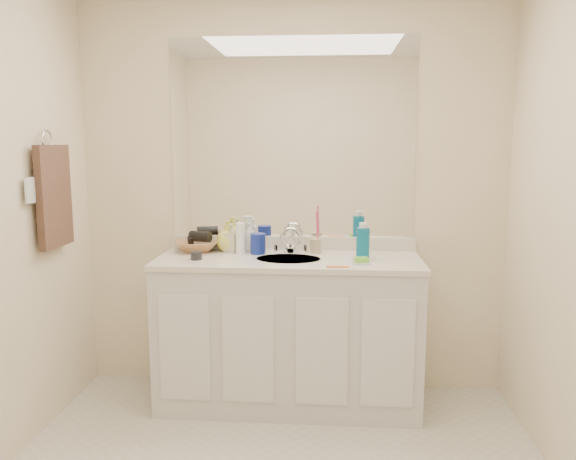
% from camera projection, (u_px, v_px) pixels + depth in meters
% --- Properties ---
extents(wall_back, '(2.60, 0.02, 2.40)m').
position_uv_depth(wall_back, '(292.00, 198.00, 3.45)').
color(wall_back, '#F8E6C2').
rests_on(wall_back, floor).
extents(wall_front, '(2.60, 0.02, 2.40)m').
position_uv_depth(wall_front, '(178.00, 358.00, 0.89)').
color(wall_front, '#F8E6C2').
rests_on(wall_front, floor).
extents(vanity_cabinet, '(1.50, 0.55, 0.85)m').
position_uv_depth(vanity_cabinet, '(289.00, 333.00, 3.30)').
color(vanity_cabinet, silver).
rests_on(vanity_cabinet, floor).
extents(countertop, '(1.52, 0.57, 0.03)m').
position_uv_depth(countertop, '(289.00, 260.00, 3.23)').
color(countertop, white).
rests_on(countertop, vanity_cabinet).
extents(backsplash, '(1.52, 0.03, 0.08)m').
position_uv_depth(backsplash, '(292.00, 243.00, 3.48)').
color(backsplash, silver).
rests_on(backsplash, countertop).
extents(sink_basin, '(0.37, 0.37, 0.02)m').
position_uv_depth(sink_basin, '(288.00, 261.00, 3.21)').
color(sink_basin, beige).
rests_on(sink_basin, countertop).
extents(faucet, '(0.02, 0.02, 0.11)m').
position_uv_depth(faucet, '(291.00, 243.00, 3.38)').
color(faucet, silver).
rests_on(faucet, countertop).
extents(mirror, '(1.48, 0.01, 1.20)m').
position_uv_depth(mirror, '(292.00, 139.00, 3.39)').
color(mirror, white).
rests_on(mirror, wall_back).
extents(blue_mug, '(0.12, 0.12, 0.12)m').
position_uv_depth(blue_mug, '(258.00, 244.00, 3.34)').
color(blue_mug, navy).
rests_on(blue_mug, countertop).
extents(tan_cup, '(0.08, 0.08, 0.09)m').
position_uv_depth(tan_cup, '(316.00, 246.00, 3.35)').
color(tan_cup, tan).
rests_on(tan_cup, countertop).
extents(toothbrush, '(0.02, 0.04, 0.21)m').
position_uv_depth(toothbrush, '(317.00, 229.00, 3.34)').
color(toothbrush, '#E73C72').
rests_on(toothbrush, tan_cup).
extents(mouthwash_bottle, '(0.08, 0.08, 0.18)m').
position_uv_depth(mouthwash_bottle, '(363.00, 244.00, 3.19)').
color(mouthwash_bottle, '#0B6389').
rests_on(mouthwash_bottle, countertop).
extents(soap_dish, '(0.10, 0.08, 0.01)m').
position_uv_depth(soap_dish, '(361.00, 263.00, 3.07)').
color(soap_dish, silver).
rests_on(soap_dish, countertop).
extents(green_soap, '(0.08, 0.07, 0.03)m').
position_uv_depth(green_soap, '(361.00, 260.00, 3.06)').
color(green_soap, '#75D634').
rests_on(green_soap, soap_dish).
extents(orange_comb, '(0.12, 0.03, 0.00)m').
position_uv_depth(orange_comb, '(338.00, 267.00, 2.99)').
color(orange_comb, orange).
rests_on(orange_comb, countertop).
extents(dark_jar, '(0.07, 0.07, 0.04)m').
position_uv_depth(dark_jar, '(196.00, 256.00, 3.18)').
color(dark_jar, black).
rests_on(dark_jar, countertop).
extents(extra_white_bottle, '(0.06, 0.06, 0.18)m').
position_uv_depth(extra_white_bottle, '(240.00, 238.00, 3.35)').
color(extra_white_bottle, white).
rests_on(extra_white_bottle, countertop).
extents(soap_bottle_white, '(0.07, 0.07, 0.18)m').
position_uv_depth(soap_bottle_white, '(250.00, 237.00, 3.41)').
color(soap_bottle_white, white).
rests_on(soap_bottle_white, countertop).
extents(soap_bottle_cream, '(0.10, 0.10, 0.17)m').
position_uv_depth(soap_bottle_cream, '(232.00, 238.00, 3.39)').
color(soap_bottle_cream, beige).
rests_on(soap_bottle_cream, countertop).
extents(soap_bottle_yellow, '(0.18, 0.18, 0.18)m').
position_uv_depth(soap_bottle_yellow, '(228.00, 236.00, 3.42)').
color(soap_bottle_yellow, '#E0E559').
rests_on(soap_bottle_yellow, countertop).
extents(wicker_basket, '(0.29, 0.29, 0.06)m').
position_uv_depth(wicker_basket, '(197.00, 246.00, 3.43)').
color(wicker_basket, '#A26C41').
rests_on(wicker_basket, countertop).
extents(hair_dryer, '(0.15, 0.10, 0.07)m').
position_uv_depth(hair_dryer, '(200.00, 236.00, 3.42)').
color(hair_dryer, black).
rests_on(hair_dryer, wicker_basket).
extents(towel_ring, '(0.01, 0.11, 0.11)m').
position_uv_depth(towel_ring, '(47.00, 140.00, 2.98)').
color(towel_ring, silver).
rests_on(towel_ring, wall_left).
extents(hand_towel, '(0.04, 0.32, 0.55)m').
position_uv_depth(hand_towel, '(54.00, 196.00, 3.02)').
color(hand_towel, '#2F1F19').
rests_on(hand_towel, towel_ring).
extents(switch_plate, '(0.01, 0.08, 0.13)m').
position_uv_depth(switch_plate, '(30.00, 190.00, 2.82)').
color(switch_plate, silver).
rests_on(switch_plate, wall_left).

